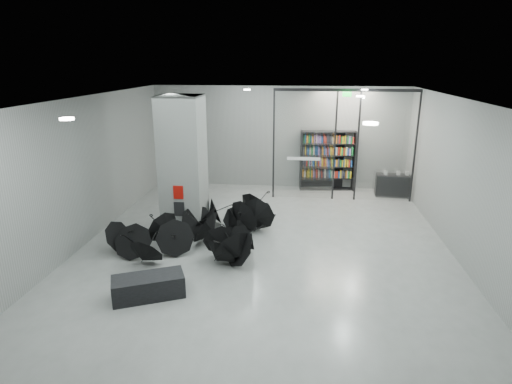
# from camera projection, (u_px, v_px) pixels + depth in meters

# --- Properties ---
(room) EXTENTS (14.00, 14.02, 4.01)m
(room) POSITION_uv_depth(u_px,v_px,m) (262.00, 152.00, 10.01)
(room) COLOR gray
(room) RESTS_ON ground
(column) EXTENTS (1.20, 1.20, 4.00)m
(column) POSITION_uv_depth(u_px,v_px,m) (183.00, 165.00, 12.43)
(column) COLOR slate
(column) RESTS_ON ground
(fire_cabinet) EXTENTS (0.28, 0.04, 0.38)m
(fire_cabinet) POSITION_uv_depth(u_px,v_px,m) (178.00, 192.00, 12.03)
(fire_cabinet) COLOR #A50A07
(fire_cabinet) RESTS_ON column
(info_panel) EXTENTS (0.30, 0.03, 0.42)m
(info_panel) POSITION_uv_depth(u_px,v_px,m) (179.00, 209.00, 12.18)
(info_panel) COLOR black
(info_panel) RESTS_ON column
(exit_sign) EXTENTS (0.30, 0.06, 0.15)m
(exit_sign) POSITION_uv_depth(u_px,v_px,m) (347.00, 94.00, 14.51)
(exit_sign) COLOR #0CE533
(exit_sign) RESTS_ON room
(glass_partition) EXTENTS (5.06, 0.08, 4.00)m
(glass_partition) POSITION_uv_depth(u_px,v_px,m) (343.00, 141.00, 15.18)
(glass_partition) COLOR silver
(glass_partition) RESTS_ON ground
(bench) EXTENTS (1.64, 1.21, 0.49)m
(bench) POSITION_uv_depth(u_px,v_px,m) (148.00, 286.00, 9.19)
(bench) COLOR black
(bench) RESTS_ON ground
(bookshelf) EXTENTS (2.15, 0.67, 2.33)m
(bookshelf) POSITION_uv_depth(u_px,v_px,m) (328.00, 161.00, 16.71)
(bookshelf) COLOR black
(bookshelf) RESTS_ON ground
(shop_counter) EXTENTS (1.42, 0.65, 0.83)m
(shop_counter) POSITION_uv_depth(u_px,v_px,m) (394.00, 185.00, 16.06)
(shop_counter) COLOR black
(shop_counter) RESTS_ON ground
(umbrella_cluster) EXTENTS (4.82, 4.81, 1.32)m
(umbrella_cluster) POSITION_uv_depth(u_px,v_px,m) (214.00, 234.00, 11.81)
(umbrella_cluster) COLOR black
(umbrella_cluster) RESTS_ON ground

